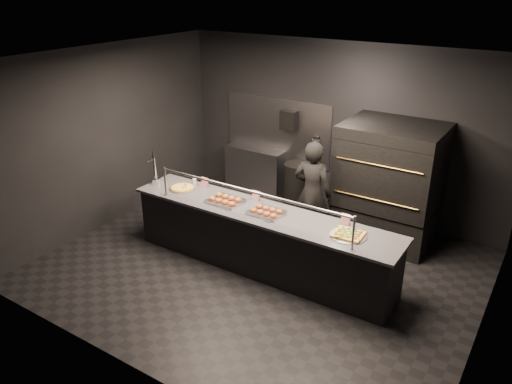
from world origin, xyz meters
TOP-DOWN VIEW (x-y plane):
  - room at (-0.02, 0.05)m, footprint 6.04×6.00m
  - service_counter at (0.00, -0.00)m, footprint 4.10×0.78m
  - pizza_oven at (1.20, 1.90)m, footprint 1.50×1.23m
  - prep_shelf at (-1.60, 2.32)m, footprint 1.20×0.35m
  - towel_dispenser at (-0.90, 2.39)m, footprint 0.30×0.20m
  - fire_extinguisher at (-0.35, 2.40)m, footprint 0.14×0.14m
  - beer_tap at (-1.95, -0.05)m, footprint 0.15×0.22m
  - round_pizza at (-1.45, 0.01)m, footprint 0.42×0.42m
  - slider_tray_a at (-0.60, -0.03)m, footprint 0.56×0.45m
  - slider_tray_b at (0.11, -0.03)m, footprint 0.54×0.45m
  - square_pizza at (1.33, -0.01)m, footprint 0.48×0.48m
  - condiment_jar at (-1.37, 0.25)m, footprint 0.15×0.06m
  - tent_cards at (-0.11, 0.28)m, footprint 2.49×0.04m
  - trash_bin at (-0.61, 2.22)m, footprint 0.49×0.49m
  - worker at (0.25, 1.12)m, footprint 0.64×0.45m

SIDE VIEW (x-z plane):
  - trash_bin at x=-0.61m, z-range 0.00..0.81m
  - prep_shelf at x=-1.60m, z-range 0.00..0.90m
  - service_counter at x=0.00m, z-range -0.22..1.15m
  - worker at x=0.25m, z-range 0.00..1.69m
  - round_pizza at x=-1.45m, z-range 0.92..0.95m
  - square_pizza at x=1.33m, z-range 0.92..0.96m
  - slider_tray_b at x=0.11m, z-range 0.91..0.99m
  - slider_tray_a at x=-0.60m, z-range 0.91..0.99m
  - pizza_oven at x=1.20m, z-range 0.01..1.92m
  - condiment_jar at x=-1.37m, z-range 0.92..1.02m
  - tent_cards at x=-0.11m, z-range 0.92..1.07m
  - fire_extinguisher at x=-0.35m, z-range 0.81..1.31m
  - beer_tap at x=-1.95m, z-range 0.79..1.38m
  - room at x=-0.02m, z-range 0.00..3.00m
  - towel_dispenser at x=-0.90m, z-range 1.38..1.73m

